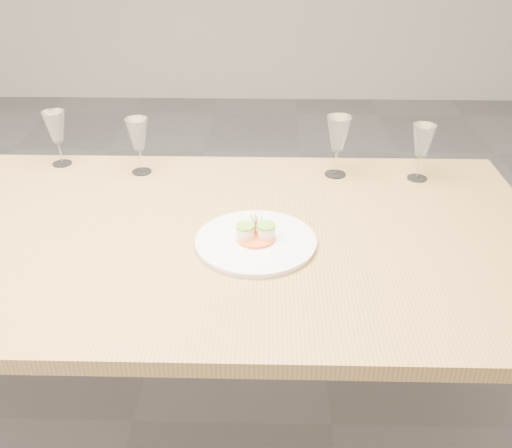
{
  "coord_description": "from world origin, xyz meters",
  "views": [
    {
      "loc": [
        0.45,
        -1.32,
        1.54
      ],
      "look_at": [
        0.42,
        -0.05,
        0.8
      ],
      "focal_mm": 40.0,
      "sensor_mm": 36.0,
      "label": 1
    }
  ],
  "objects_px": {
    "wine_glass_1": "(56,128)",
    "wine_glass_3": "(338,135)",
    "dinner_plate": "(256,241)",
    "dining_table": "(106,251)",
    "wine_glass_4": "(423,142)",
    "wine_glass_2": "(138,136)"
  },
  "relations": [
    {
      "from": "dinner_plate",
      "to": "wine_glass_2",
      "type": "relative_size",
      "value": 1.72
    },
    {
      "from": "dining_table",
      "to": "wine_glass_4",
      "type": "bearing_deg",
      "value": 20.3
    },
    {
      "from": "dinner_plate",
      "to": "wine_glass_3",
      "type": "xyz_separation_m",
      "value": [
        0.25,
        0.43,
        0.12
      ]
    },
    {
      "from": "wine_glass_1",
      "to": "dinner_plate",
      "type": "bearing_deg",
      "value": -36.55
    },
    {
      "from": "dinner_plate",
      "to": "wine_glass_1",
      "type": "relative_size",
      "value": 1.71
    },
    {
      "from": "wine_glass_1",
      "to": "wine_glass_2",
      "type": "bearing_deg",
      "value": -11.74
    },
    {
      "from": "wine_glass_2",
      "to": "wine_glass_3",
      "type": "bearing_deg",
      "value": -0.38
    },
    {
      "from": "dinner_plate",
      "to": "wine_glass_4",
      "type": "relative_size",
      "value": 1.75
    },
    {
      "from": "dining_table",
      "to": "wine_glass_3",
      "type": "relative_size",
      "value": 12.29
    },
    {
      "from": "dining_table",
      "to": "wine_glass_4",
      "type": "height_order",
      "value": "wine_glass_4"
    },
    {
      "from": "wine_glass_4",
      "to": "dining_table",
      "type": "bearing_deg",
      "value": -159.7
    },
    {
      "from": "dinner_plate",
      "to": "wine_glass_2",
      "type": "xyz_separation_m",
      "value": [
        -0.38,
        0.43,
        0.12
      ]
    },
    {
      "from": "dinner_plate",
      "to": "wine_glass_4",
      "type": "xyz_separation_m",
      "value": [
        0.5,
        0.41,
        0.11
      ]
    },
    {
      "from": "dinner_plate",
      "to": "dining_table",
      "type": "bearing_deg",
      "value": 170.98
    },
    {
      "from": "dinner_plate",
      "to": "wine_glass_4",
      "type": "distance_m",
      "value": 0.66
    },
    {
      "from": "dining_table",
      "to": "wine_glass_3",
      "type": "distance_m",
      "value": 0.78
    },
    {
      "from": "wine_glass_1",
      "to": "dining_table",
      "type": "bearing_deg",
      "value": -59.88
    },
    {
      "from": "wine_glass_1",
      "to": "wine_glass_3",
      "type": "bearing_deg",
      "value": -3.92
    },
    {
      "from": "wine_glass_2",
      "to": "dinner_plate",
      "type": "bearing_deg",
      "value": -48.54
    },
    {
      "from": "dining_table",
      "to": "wine_glass_2",
      "type": "relative_size",
      "value": 13.17
    },
    {
      "from": "wine_glass_1",
      "to": "wine_glass_3",
      "type": "height_order",
      "value": "wine_glass_3"
    },
    {
      "from": "wine_glass_1",
      "to": "wine_glass_2",
      "type": "height_order",
      "value": "same"
    }
  ]
}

